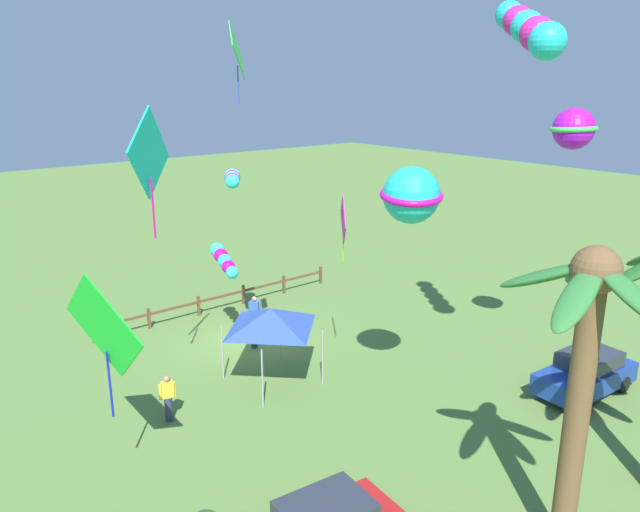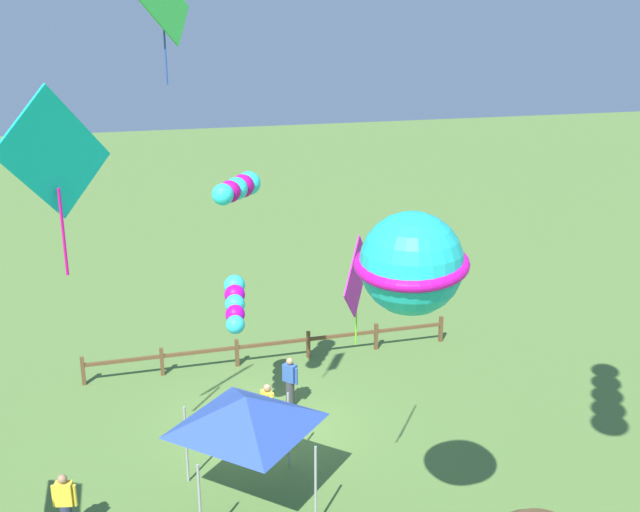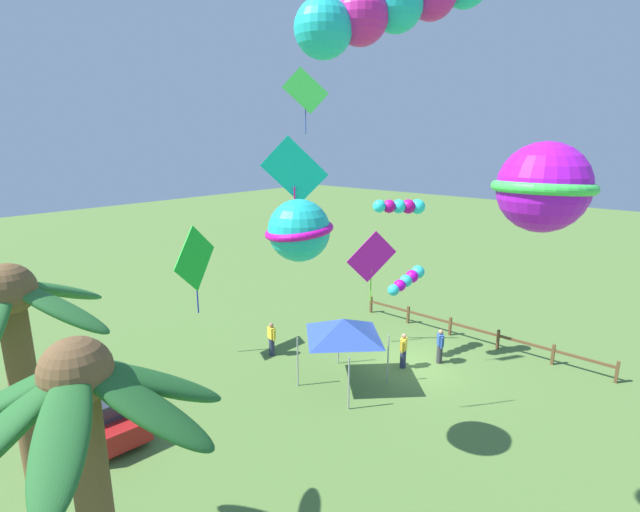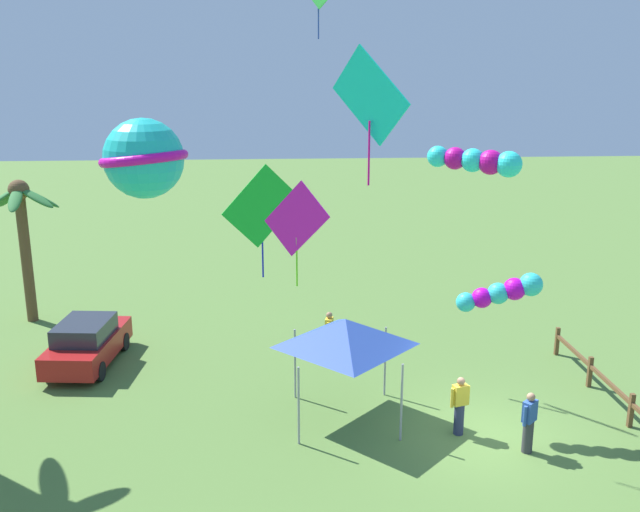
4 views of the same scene
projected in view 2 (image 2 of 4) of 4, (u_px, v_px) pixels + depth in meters
The scene contains 12 objects.
ground_plane at pixel (269, 426), 21.76m from camera, with size 120.00×120.00×0.00m, color #567A38.
rail_fence at pixel (273, 345), 25.60m from camera, with size 12.40×0.12×0.95m.
spectator_0 at pixel (268, 410), 20.98m from camera, with size 0.33×0.53×1.59m.
spectator_1 at pixel (65, 505), 16.92m from camera, with size 0.54×0.31×1.59m.
spectator_2 at pixel (290, 382), 22.58m from camera, with size 0.42×0.44×1.59m.
festival_tent at pixel (246, 412), 17.57m from camera, with size 2.86×2.86×2.85m.
kite_tube_0 at pixel (238, 188), 19.19m from camera, with size 1.49×2.09×0.67m.
kite_ball_1 at pixel (411, 263), 12.41m from camera, with size 2.66×2.66×1.72m.
kite_diamond_2 at pixel (357, 278), 15.85m from camera, with size 1.02×1.42×2.40m.
kite_diamond_3 at pixel (55, 157), 15.79m from camera, with size 2.23×2.02×4.11m.
kite_tube_6 at pixel (235, 302), 21.00m from camera, with size 0.83×2.15×1.09m.
kite_diamond_8 at pixel (162, 2), 13.93m from camera, with size 1.11×1.33×2.35m.
Camera 2 is at (3.87, 18.93, 11.21)m, focal length 42.80 mm.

